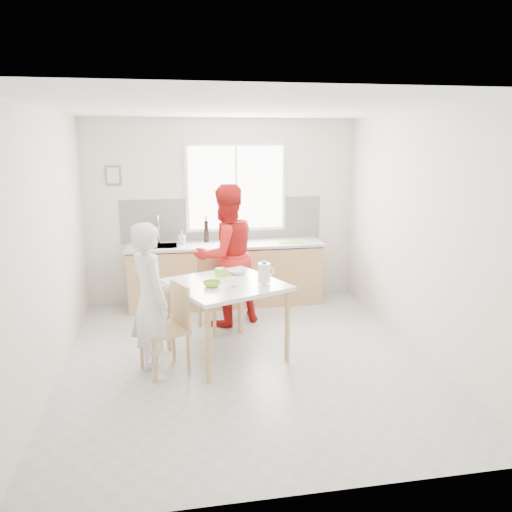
{
  "coord_description": "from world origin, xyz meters",
  "views": [
    {
      "loc": [
        -0.82,
        -5.12,
        2.38
      ],
      "look_at": [
        0.14,
        0.2,
        1.13
      ],
      "focal_mm": 35.0,
      "sensor_mm": 36.0,
      "label": 1
    }
  ],
  "objects_px": {
    "chair_far": "(217,286)",
    "bowl_white": "(237,272)",
    "milk_jug": "(264,273)",
    "wine_bottle_a": "(206,231)",
    "chair_left": "(170,324)",
    "person_white": "(151,301)",
    "wine_bottle_b": "(236,231)",
    "bowl_green": "(212,284)",
    "dining_table": "(226,290)",
    "person_red": "(226,255)"
  },
  "relations": [
    {
      "from": "wine_bottle_b",
      "to": "dining_table",
      "type": "bearing_deg",
      "value": -101.07
    },
    {
      "from": "milk_jug",
      "to": "wine_bottle_b",
      "type": "distance_m",
      "value": 2.13
    },
    {
      "from": "chair_far",
      "to": "milk_jug",
      "type": "bearing_deg",
      "value": -91.38
    },
    {
      "from": "wine_bottle_a",
      "to": "milk_jug",
      "type": "bearing_deg",
      "value": -77.73
    },
    {
      "from": "person_white",
      "to": "bowl_green",
      "type": "distance_m",
      "value": 0.68
    },
    {
      "from": "wine_bottle_a",
      "to": "bowl_green",
      "type": "bearing_deg",
      "value": -93.12
    },
    {
      "from": "dining_table",
      "to": "person_red",
      "type": "relative_size",
      "value": 0.79
    },
    {
      "from": "bowl_white",
      "to": "wine_bottle_a",
      "type": "height_order",
      "value": "wine_bottle_a"
    },
    {
      "from": "wine_bottle_b",
      "to": "wine_bottle_a",
      "type": "bearing_deg",
      "value": -176.38
    },
    {
      "from": "wine_bottle_a",
      "to": "chair_left",
      "type": "bearing_deg",
      "value": -104.33
    },
    {
      "from": "milk_jug",
      "to": "chair_left",
      "type": "bearing_deg",
      "value": 164.32
    },
    {
      "from": "dining_table",
      "to": "chair_far",
      "type": "relative_size",
      "value": 1.44
    },
    {
      "from": "person_white",
      "to": "milk_jug",
      "type": "height_order",
      "value": "person_white"
    },
    {
      "from": "person_red",
      "to": "bowl_white",
      "type": "xyz_separation_m",
      "value": [
        0.05,
        -0.68,
        -0.04
      ]
    },
    {
      "from": "bowl_white",
      "to": "wine_bottle_b",
      "type": "distance_m",
      "value": 1.68
    },
    {
      "from": "chair_far",
      "to": "bowl_white",
      "type": "bearing_deg",
      "value": -94.95
    },
    {
      "from": "chair_far",
      "to": "bowl_green",
      "type": "xyz_separation_m",
      "value": [
        -0.15,
        -1.02,
        0.32
      ]
    },
    {
      "from": "chair_far",
      "to": "bowl_white",
      "type": "height_order",
      "value": "chair_far"
    },
    {
      "from": "chair_left",
      "to": "wine_bottle_a",
      "type": "bearing_deg",
      "value": 142.17
    },
    {
      "from": "milk_jug",
      "to": "wine_bottle_a",
      "type": "bearing_deg",
      "value": 78.76
    },
    {
      "from": "wine_bottle_a",
      "to": "person_red",
      "type": "bearing_deg",
      "value": -79.81
    },
    {
      "from": "chair_left",
      "to": "bowl_white",
      "type": "bearing_deg",
      "value": 104.32
    },
    {
      "from": "person_white",
      "to": "wine_bottle_a",
      "type": "distance_m",
      "value": 2.46
    },
    {
      "from": "chair_left",
      "to": "wine_bottle_a",
      "type": "relative_size",
      "value": 2.93
    },
    {
      "from": "bowl_white",
      "to": "milk_jug",
      "type": "xyz_separation_m",
      "value": [
        0.23,
        -0.48,
        0.1
      ]
    },
    {
      "from": "bowl_green",
      "to": "wine_bottle_a",
      "type": "relative_size",
      "value": 0.58
    },
    {
      "from": "person_white",
      "to": "wine_bottle_b",
      "type": "distance_m",
      "value": 2.65
    },
    {
      "from": "milk_jug",
      "to": "wine_bottle_a",
      "type": "distance_m",
      "value": 2.16
    },
    {
      "from": "milk_jug",
      "to": "wine_bottle_a",
      "type": "relative_size",
      "value": 0.74
    },
    {
      "from": "dining_table",
      "to": "bowl_white",
      "type": "relative_size",
      "value": 6.77
    },
    {
      "from": "person_white",
      "to": "dining_table",
      "type": "bearing_deg",
      "value": -90.0
    },
    {
      "from": "bowl_white",
      "to": "wine_bottle_b",
      "type": "xyz_separation_m",
      "value": [
        0.22,
        1.65,
        0.19
      ]
    },
    {
      "from": "dining_table",
      "to": "milk_jug",
      "type": "height_order",
      "value": "milk_jug"
    },
    {
      "from": "wine_bottle_a",
      "to": "wine_bottle_b",
      "type": "bearing_deg",
      "value": 3.62
    },
    {
      "from": "bowl_green",
      "to": "bowl_white",
      "type": "xyz_separation_m",
      "value": [
        0.34,
        0.47,
        -0.0
      ]
    },
    {
      "from": "dining_table",
      "to": "bowl_white",
      "type": "bearing_deg",
      "value": 63.31
    },
    {
      "from": "bowl_white",
      "to": "milk_jug",
      "type": "height_order",
      "value": "milk_jug"
    },
    {
      "from": "dining_table",
      "to": "person_white",
      "type": "distance_m",
      "value": 0.88
    },
    {
      "from": "dining_table",
      "to": "wine_bottle_a",
      "type": "relative_size",
      "value": 4.57
    },
    {
      "from": "person_red",
      "to": "bowl_white",
      "type": "height_order",
      "value": "person_red"
    },
    {
      "from": "person_red",
      "to": "wine_bottle_b",
      "type": "xyz_separation_m",
      "value": [
        0.27,
        0.98,
        0.15
      ]
    },
    {
      "from": "bowl_white",
      "to": "wine_bottle_b",
      "type": "bearing_deg",
      "value": 82.54
    },
    {
      "from": "bowl_white",
      "to": "dining_table",
      "type": "bearing_deg",
      "value": -116.69
    },
    {
      "from": "person_white",
      "to": "person_red",
      "type": "xyz_separation_m",
      "value": [
        0.93,
        1.38,
        0.12
      ]
    },
    {
      "from": "bowl_green",
      "to": "wine_bottle_a",
      "type": "xyz_separation_m",
      "value": [
        0.11,
        2.1,
        0.2
      ]
    },
    {
      "from": "chair_left",
      "to": "milk_jug",
      "type": "height_order",
      "value": "milk_jug"
    },
    {
      "from": "dining_table",
      "to": "person_white",
      "type": "bearing_deg",
      "value": -156.5
    },
    {
      "from": "chair_left",
      "to": "person_white",
      "type": "xyz_separation_m",
      "value": [
        -0.18,
        -0.08,
        0.29
      ]
    },
    {
      "from": "dining_table",
      "to": "person_red",
      "type": "bearing_deg",
      "value": 83.25
    },
    {
      "from": "person_white",
      "to": "wine_bottle_a",
      "type": "xyz_separation_m",
      "value": [
        0.76,
        2.33,
        0.28
      ]
    }
  ]
}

